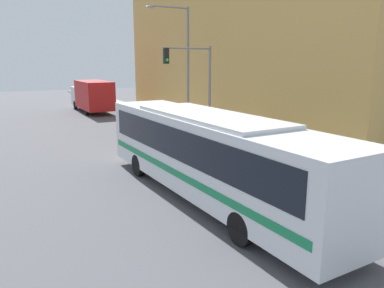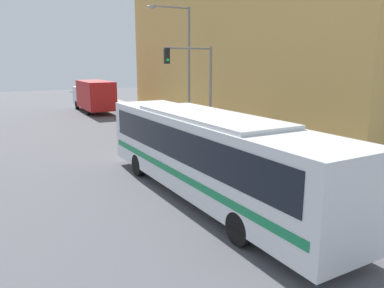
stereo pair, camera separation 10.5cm
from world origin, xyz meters
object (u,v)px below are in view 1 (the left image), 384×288
Objects in this scene: fire_hydrant at (273,150)px; pedestrian_mid_block at (209,118)px; delivery_truck at (92,95)px; traffic_light_pole at (195,76)px; pedestrian_near_corner at (250,130)px; parking_meter at (240,131)px; street_lamp at (183,58)px; city_bus at (208,150)px.

pedestrian_mid_block is at bearing 82.66° from fire_hydrant.
delivery_truck is 11.49× the size of fire_hydrant.
traffic_light_pole is 3.86m from pedestrian_mid_block.
traffic_light_pole is 3.25× the size of pedestrian_near_corner.
parking_meter is at bearing -75.52° from traffic_light_pole.
pedestrian_near_corner is 5.05m from pedestrian_mid_block.
delivery_truck is at bearing 99.32° from parking_meter.
pedestrian_mid_block reaches higher than parking_meter.
traffic_light_pole is 4.87m from pedestrian_near_corner.
street_lamp reaches higher than traffic_light_pole.
traffic_light_pole is at bearing -141.79° from pedestrian_mid_block.
fire_hydrant is at bearing -81.81° from delivery_truck.
pedestrian_near_corner is at bearing 76.04° from fire_hydrant.
fire_hydrant is 0.09× the size of street_lamp.
traffic_light_pole is (-0.93, 6.44, 3.48)m from fire_hydrant.
fire_hydrant is at bearing -89.14° from street_lamp.
fire_hydrant is (5.59, 2.94, -1.25)m from city_bus.
street_lamp is 4.81× the size of pedestrian_near_corner.
traffic_light_pole is (4.66, 9.38, 2.22)m from city_bus.
pedestrian_near_corner reaches higher than parking_meter.
delivery_truck is 20.45m from pedestrian_near_corner.
traffic_light_pole is (2.37, -16.54, 2.35)m from delivery_truck.
city_bus reaches higher than pedestrian_mid_block.
city_bus is 14.03m from street_lamp.
delivery_truck is 4.80× the size of pedestrian_near_corner.
parking_meter is (-0.00, 2.82, 0.56)m from fire_hydrant.
street_lamp reaches higher than pedestrian_mid_block.
pedestrian_mid_block is (1.96, 1.55, -2.94)m from traffic_light_pole.
traffic_light_pole is at bearing 62.12° from city_bus.
street_lamp is (-0.14, 6.74, 4.00)m from parking_meter.
city_bus is at bearing -95.04° from delivery_truck.
street_lamp reaches higher than delivery_truck.
delivery_truck is at bearing 106.14° from pedestrian_mid_block.
parking_meter is 0.74m from pedestrian_near_corner.
parking_meter is 0.79× the size of pedestrian_near_corner.
parking_meter is (0.93, -3.62, -2.92)m from traffic_light_pole.
pedestrian_mid_block is at bearing 38.21° from traffic_light_pole.
pedestrian_mid_block reaches higher than fire_hydrant.
delivery_truck is 16.87m from traffic_light_pole.
parking_meter is 7.84m from street_lamp.
delivery_truck is 4.75× the size of pedestrian_mid_block.
fire_hydrant is 0.13× the size of traffic_light_pole.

